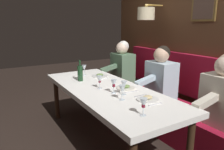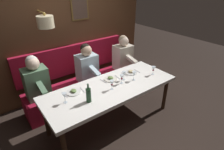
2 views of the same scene
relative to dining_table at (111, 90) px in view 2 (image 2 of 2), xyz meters
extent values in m
plane|color=black|center=(0.00, 0.00, -0.67)|extent=(12.00, 12.00, 0.00)
cube|color=white|center=(0.00, 0.00, 0.04)|extent=(0.90, 2.31, 0.06)
cylinder|color=#301E12|center=(-0.35, -1.05, -0.33)|extent=(0.07, 0.07, 0.68)
cylinder|color=#301E12|center=(-0.35, 1.05, -0.33)|extent=(0.07, 0.07, 0.68)
cylinder|color=#301E12|center=(0.35, -1.05, -0.33)|extent=(0.07, 0.07, 0.68)
cylinder|color=#301E12|center=(0.35, 1.05, -0.33)|extent=(0.07, 0.07, 0.68)
cube|color=maroon|center=(0.89, 0.00, -0.45)|extent=(0.52, 2.51, 0.45)
cube|color=#51331E|center=(1.48, 0.00, 0.78)|extent=(0.10, 3.71, 2.90)
cube|color=maroon|center=(1.39, 0.00, 0.10)|extent=(0.10, 2.51, 0.64)
cube|color=brown|center=(1.42, -0.26, 1.15)|extent=(0.04, 0.38, 0.50)
cube|color=#4C382D|center=(1.40, -0.26, 1.15)|extent=(0.01, 0.32, 0.44)
cylinder|color=#A37F38|center=(1.25, 0.58, 1.17)|extent=(0.35, 0.02, 0.02)
cylinder|color=beige|center=(1.08, 0.58, 1.03)|extent=(0.28, 0.28, 0.20)
sphere|color=#A37F38|center=(1.08, 0.58, 1.16)|extent=(0.06, 0.06, 0.06)
cube|color=beige|center=(0.89, -1.00, 0.06)|extent=(0.30, 0.40, 0.56)
sphere|color=beige|center=(0.87, -1.00, 0.43)|extent=(0.22, 0.22, 0.22)
sphere|color=tan|center=(0.90, -1.00, 0.47)|extent=(0.20, 0.20, 0.20)
cube|color=beige|center=(0.60, -1.00, 0.10)|extent=(0.33, 0.09, 0.14)
cube|color=silver|center=(0.89, -0.05, 0.06)|extent=(0.30, 0.40, 0.56)
sphere|color=#D1A889|center=(0.87, -0.05, 0.43)|extent=(0.22, 0.22, 0.22)
sphere|color=black|center=(0.90, -0.05, 0.47)|extent=(0.20, 0.20, 0.20)
cube|color=silver|center=(0.60, -0.05, 0.10)|extent=(0.33, 0.09, 0.14)
cube|color=#567A5B|center=(0.89, 0.96, 0.06)|extent=(0.30, 0.40, 0.56)
sphere|color=beige|center=(0.87, 0.96, 0.43)|extent=(0.22, 0.22, 0.22)
sphere|color=silver|center=(0.90, 0.96, 0.47)|extent=(0.20, 0.20, 0.20)
cube|color=#567A5B|center=(0.60, 0.96, 0.10)|extent=(0.33, 0.09, 0.14)
cylinder|color=silver|center=(0.17, -0.60, 0.07)|extent=(0.24, 0.24, 0.01)
ellipsoid|color=#D1BC84|center=(0.17, -0.60, 0.10)|extent=(0.11, 0.09, 0.04)
cube|color=silver|center=(0.15, -0.75, 0.07)|extent=(0.17, 0.02, 0.01)
cube|color=silver|center=(0.19, -0.46, 0.07)|extent=(0.18, 0.02, 0.01)
cylinder|color=silver|center=(0.21, 0.59, 0.07)|extent=(0.24, 0.24, 0.01)
ellipsoid|color=#668447|center=(0.21, 0.59, 0.10)|extent=(0.11, 0.09, 0.04)
cube|color=silver|center=(0.19, 0.44, 0.07)|extent=(0.17, 0.03, 0.01)
cube|color=silver|center=(0.23, 0.73, 0.07)|extent=(0.18, 0.03, 0.01)
cylinder|color=silver|center=(0.20, -0.14, 0.07)|extent=(0.24, 0.24, 0.01)
ellipsoid|color=#668447|center=(0.20, -0.14, 0.10)|extent=(0.11, 0.09, 0.04)
cube|color=silver|center=(0.18, -0.28, 0.07)|extent=(0.17, 0.04, 0.01)
cube|color=silver|center=(0.22, 0.01, 0.07)|extent=(0.18, 0.04, 0.01)
cylinder|color=silver|center=(-0.07, 0.04, 0.07)|extent=(0.06, 0.06, 0.00)
cylinder|color=silver|center=(-0.07, 0.04, 0.11)|extent=(0.01, 0.01, 0.07)
cone|color=silver|center=(-0.07, 0.04, 0.19)|extent=(0.07, 0.07, 0.08)
cylinder|color=maroon|center=(-0.07, 0.04, 0.15)|extent=(0.03, 0.03, 0.02)
cylinder|color=silver|center=(0.05, -0.32, 0.07)|extent=(0.06, 0.06, 0.00)
cylinder|color=silver|center=(0.05, -0.32, 0.11)|extent=(0.01, 0.01, 0.07)
cone|color=silver|center=(0.05, -0.32, 0.19)|extent=(0.07, 0.07, 0.08)
cylinder|color=silver|center=(-0.02, -0.21, 0.07)|extent=(0.06, 0.06, 0.00)
cylinder|color=silver|center=(-0.02, -0.21, 0.11)|extent=(0.01, 0.01, 0.07)
cone|color=silver|center=(-0.02, -0.21, 0.19)|extent=(0.07, 0.07, 0.08)
cylinder|color=maroon|center=(-0.02, -0.21, 0.16)|extent=(0.03, 0.03, 0.03)
cylinder|color=silver|center=(-0.06, -0.46, 0.07)|extent=(0.06, 0.06, 0.00)
cylinder|color=silver|center=(-0.06, -0.46, 0.11)|extent=(0.01, 0.01, 0.07)
cone|color=silver|center=(-0.06, -0.46, 0.19)|extent=(0.07, 0.07, 0.08)
cylinder|color=silver|center=(0.05, 0.80, 0.07)|extent=(0.06, 0.06, 0.00)
cylinder|color=silver|center=(0.05, 0.80, 0.11)|extent=(0.01, 0.01, 0.07)
cone|color=silver|center=(0.05, 0.80, 0.19)|extent=(0.07, 0.07, 0.08)
cylinder|color=silver|center=(-0.12, -0.89, 0.07)|extent=(0.06, 0.06, 0.00)
cylinder|color=silver|center=(-0.12, -0.89, 0.11)|extent=(0.01, 0.01, 0.07)
cone|color=silver|center=(-0.12, -0.89, 0.19)|extent=(0.07, 0.07, 0.08)
cylinder|color=maroon|center=(-0.12, -0.89, 0.16)|extent=(0.03, 0.03, 0.02)
cylinder|color=#19381E|center=(-0.14, 0.51, 0.18)|extent=(0.08, 0.08, 0.22)
cylinder|color=#19381E|center=(-0.14, 0.51, 0.33)|extent=(0.03, 0.03, 0.08)
camera|label=1|loc=(-1.28, -2.28, 0.87)|focal=34.36mm
camera|label=2|loc=(-2.11, 1.57, 1.69)|focal=29.42mm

